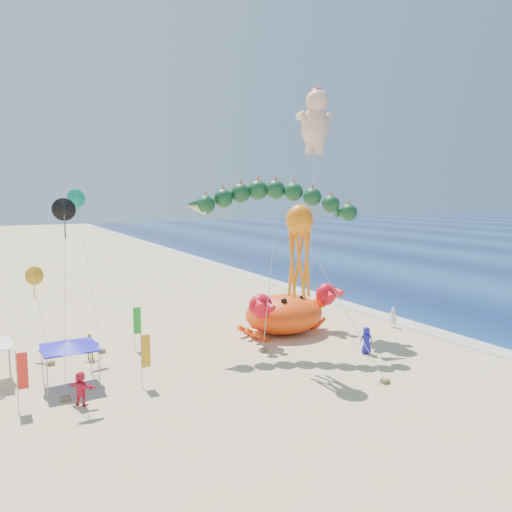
{
  "coord_description": "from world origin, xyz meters",
  "views": [
    {
      "loc": [
        -18.97,
        -29.57,
        11.02
      ],
      "look_at": [
        -2.0,
        2.0,
        6.5
      ],
      "focal_mm": 35.0,
      "sensor_mm": 36.0,
      "label": 1
    }
  ],
  "objects_px": {
    "cherub_kite": "(316,120)",
    "canopy_blue": "(69,344)",
    "dragon_kite": "(274,205)",
    "octopus_kite": "(300,244)",
    "crab_inflatable": "(285,313)"
  },
  "relations": [
    {
      "from": "dragon_kite",
      "to": "cherub_kite",
      "type": "bearing_deg",
      "value": 34.46
    },
    {
      "from": "cherub_kite",
      "to": "canopy_blue",
      "type": "xyz_separation_m",
      "value": [
        -21.12,
        -6.03,
        -14.73
      ]
    },
    {
      "from": "crab_inflatable",
      "to": "canopy_blue",
      "type": "relative_size",
      "value": 2.64
    },
    {
      "from": "canopy_blue",
      "to": "crab_inflatable",
      "type": "bearing_deg",
      "value": 11.43
    },
    {
      "from": "cherub_kite",
      "to": "octopus_kite",
      "type": "distance_m",
      "value": 15.45
    },
    {
      "from": "cherub_kite",
      "to": "dragon_kite",
      "type": "bearing_deg",
      "value": -145.54
    },
    {
      "from": "octopus_kite",
      "to": "canopy_blue",
      "type": "relative_size",
      "value": 3.16
    },
    {
      "from": "crab_inflatable",
      "to": "cherub_kite",
      "type": "xyz_separation_m",
      "value": [
        4.57,
        2.68,
        15.5
      ]
    },
    {
      "from": "cherub_kite",
      "to": "octopus_kite",
      "type": "height_order",
      "value": "cherub_kite"
    },
    {
      "from": "octopus_kite",
      "to": "canopy_blue",
      "type": "height_order",
      "value": "octopus_kite"
    },
    {
      "from": "dragon_kite",
      "to": "canopy_blue",
      "type": "distance_m",
      "value": 16.43
    },
    {
      "from": "dragon_kite",
      "to": "canopy_blue",
      "type": "height_order",
      "value": "dragon_kite"
    },
    {
      "from": "crab_inflatable",
      "to": "dragon_kite",
      "type": "xyz_separation_m",
      "value": [
        -2.14,
        -1.92,
        8.54
      ]
    },
    {
      "from": "crab_inflatable",
      "to": "canopy_blue",
      "type": "distance_m",
      "value": 16.9
    },
    {
      "from": "crab_inflatable",
      "to": "octopus_kite",
      "type": "height_order",
      "value": "octopus_kite"
    }
  ]
}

